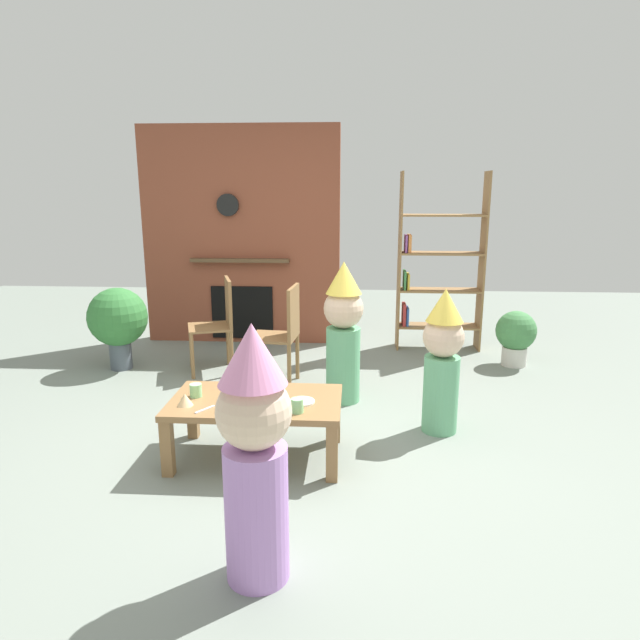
{
  "coord_description": "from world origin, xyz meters",
  "views": [
    {
      "loc": [
        0.4,
        -3.57,
        1.72
      ],
      "look_at": [
        0.15,
        0.4,
        0.77
      ],
      "focal_mm": 31.06,
      "sensor_mm": 36.0,
      "label": 1
    }
  ],
  "objects": [
    {
      "name": "birthday_cake_slice",
      "position": [
        -0.64,
        -0.4,
        0.44
      ],
      "size": [
        0.1,
        0.1,
        0.08
      ],
      "primitive_type": "cone",
      "color": "#EAC68C",
      "rests_on": "coffee_table"
    },
    {
      "name": "paper_cup_far_left",
      "position": [
        -0.1,
        -0.49,
        0.45
      ],
      "size": [
        0.08,
        0.08,
        0.1
      ],
      "primitive_type": "cylinder",
      "color": "silver",
      "rests_on": "coffee_table"
    },
    {
      "name": "dining_chair_left",
      "position": [
        -0.88,
        1.47,
        0.51
      ],
      "size": [
        0.5,
        0.5,
        0.9
      ],
      "rotation": [
        0.0,
        0.0,
        3.46
      ],
      "color": "olive",
      "rests_on": "ground_plane"
    },
    {
      "name": "child_with_cone_hat",
      "position": [
        -0.02,
        -1.41,
        0.63
      ],
      "size": [
        0.33,
        0.33,
        1.19
      ],
      "rotation": [
        0.0,
        0.0,
        1.75
      ],
      "color": "#B27FCC",
      "rests_on": "ground_plane"
    },
    {
      "name": "paper_cup_near_left",
      "position": [
        -0.62,
        -0.25,
        0.45
      ],
      "size": [
        0.08,
        0.08,
        0.09
      ],
      "primitive_type": "cylinder",
      "color": "#8CD18C",
      "rests_on": "coffee_table"
    },
    {
      "name": "paper_cup_center",
      "position": [
        -0.23,
        -0.21,
        0.45
      ],
      "size": [
        0.07,
        0.07,
        0.09
      ],
      "primitive_type": "cylinder",
      "color": "silver",
      "rests_on": "coffee_table"
    },
    {
      "name": "paper_cup_near_right",
      "position": [
        0.07,
        -0.47,
        0.45
      ],
      "size": [
        0.08,
        0.08,
        0.09
      ],
      "primitive_type": "cylinder",
      "color": "#8CD18C",
      "rests_on": "coffee_table"
    },
    {
      "name": "brick_fireplace_feature",
      "position": [
        -0.87,
        2.6,
        1.19
      ],
      "size": [
        2.2,
        0.28,
        2.4
      ],
      "color": "brown",
      "rests_on": "ground_plane"
    },
    {
      "name": "potted_plant_tall",
      "position": [
        2.0,
        1.82,
        0.32
      ],
      "size": [
        0.39,
        0.39,
        0.55
      ],
      "color": "beige",
      "rests_on": "ground_plane"
    },
    {
      "name": "potted_plant_short",
      "position": [
        -1.87,
        1.48,
        0.49
      ],
      "size": [
        0.56,
        0.56,
        0.8
      ],
      "color": "#4C5660",
      "rests_on": "ground_plane"
    },
    {
      "name": "coffee_table",
      "position": [
        -0.22,
        -0.27,
        0.34
      ],
      "size": [
        1.1,
        0.63,
        0.4
      ],
      "color": "olive",
      "rests_on": "ground_plane"
    },
    {
      "name": "ground_plane",
      "position": [
        0.0,
        0.0,
        0.0
      ],
      "size": [
        12.0,
        12.0,
        0.0
      ],
      "primitive_type": "plane",
      "color": "gray"
    },
    {
      "name": "child_by_the_chairs",
      "position": [
        0.32,
        0.77,
        0.61
      ],
      "size": [
        0.32,
        0.32,
        1.16
      ],
      "rotation": [
        0.0,
        0.0,
        -2.05
      ],
      "color": "#66B27F",
      "rests_on": "ground_plane"
    },
    {
      "name": "bookshelf",
      "position": [
        1.27,
        2.4,
        0.88
      ],
      "size": [
        0.9,
        0.28,
        1.9
      ],
      "color": "olive",
      "rests_on": "ground_plane"
    },
    {
      "name": "paper_plate_front",
      "position": [
        -0.36,
        -0.1,
        0.41
      ],
      "size": [
        0.17,
        0.17,
        0.01
      ],
      "primitive_type": "cylinder",
      "color": "white",
      "rests_on": "coffee_table"
    },
    {
      "name": "dining_chair_middle",
      "position": [
        -0.22,
        1.11,
        0.51
      ],
      "size": [
        0.44,
        0.44,
        0.9
      ],
      "rotation": [
        0.0,
        0.0,
        3.05
      ],
      "color": "olive",
      "rests_on": "ground_plane"
    },
    {
      "name": "table_fork",
      "position": [
        -0.5,
        -0.46,
        0.41
      ],
      "size": [
        0.1,
        0.13,
        0.01
      ],
      "primitive_type": "cube",
      "rotation": [
        0.0,
        0.0,
        0.97
      ],
      "color": "silver",
      "rests_on": "coffee_table"
    },
    {
      "name": "child_in_pink",
      "position": [
        1.03,
        0.22,
        0.56
      ],
      "size": [
        0.29,
        0.29,
        1.05
      ],
      "rotation": [
        0.0,
        0.0,
        -2.77
      ],
      "color": "#66B27F",
      "rests_on": "ground_plane"
    },
    {
      "name": "paper_plate_rear",
      "position": [
        0.08,
        -0.31,
        0.41
      ],
      "size": [
        0.16,
        0.16,
        0.01
      ],
      "primitive_type": "cylinder",
      "color": "white",
      "rests_on": "coffee_table"
    }
  ]
}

